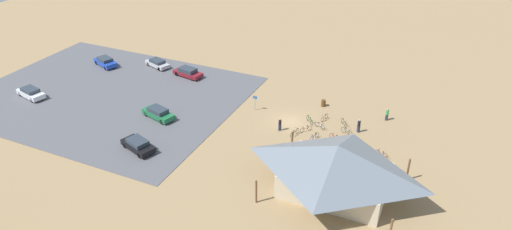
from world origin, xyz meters
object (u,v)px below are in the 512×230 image
bicycle_orange_yard_front (366,148)px  car_green_far_end (158,113)px  bicycle_silver_edge_north (344,122)px  trash_bin (323,103)px  bicycle_purple_yard_center (381,154)px  bicycle_white_lone_east (320,126)px  bike_pavilion (336,165)px  bicycle_red_edge_south (335,138)px  bicycle_blue_lone_west (314,137)px  bicycle_black_front_row (295,133)px  visitor_at_bikes (280,124)px  car_white_mid_lot (31,93)px  car_blue_second_row (105,62)px  car_black_aisle_side (138,145)px  bicycle_yellow_yard_left (325,118)px  visitor_by_pavilion (387,114)px  car_maroon_inner_stall (188,72)px  bicycle_teal_by_bin (347,132)px  lot_sign (255,101)px  car_silver_near_entry (157,63)px  visitor_crossing_yard (359,125)px  bicycle_green_trailside (310,120)px  bicycle_red_yard_right (306,129)px

bicycle_orange_yard_front → car_green_far_end: size_ratio=0.30×
bicycle_silver_edge_north → bicycle_orange_yard_front: bicycle_silver_edge_north is taller
trash_bin → car_green_far_end: (18.40, 11.99, 0.29)m
bicycle_purple_yard_center → bicycle_white_lone_east: 8.79m
bike_pavilion → bicycle_purple_yard_center: bearing=-111.3°
bicycle_red_edge_south → bicycle_purple_yard_center: 5.83m
bicycle_blue_lone_west → car_green_far_end: (19.92, 3.54, 0.38)m
bicycle_black_front_row → visitor_at_bikes: (2.09, -0.32, 0.51)m
bicycle_silver_edge_north → car_green_far_end: size_ratio=0.29×
car_white_mid_lot → bike_pavilion: bearing=177.0°
car_blue_second_row → car_black_aisle_side: car_blue_second_row is taller
bicycle_yellow_yard_left → visitor_by_pavilion: size_ratio=1.03×
car_maroon_inner_stall → car_blue_second_row: size_ratio=1.02×
trash_bin → bicycle_silver_edge_north: bearing=135.4°
bicycle_purple_yard_center → bicycle_teal_by_bin: bicycle_teal_by_bin is taller
lot_sign → car_blue_second_row: lot_sign is taller
car_silver_near_entry → car_black_aisle_side: bearing=119.8°
bicycle_black_front_row → car_black_aisle_side: (15.28, 10.53, 0.35)m
bicycle_white_lone_east → visitor_by_pavilion: visitor_by_pavilion is taller
bike_pavilion → car_blue_second_row: (42.30, -15.37, -2.39)m
car_blue_second_row → visitor_crossing_yard: 41.93m
bicycle_teal_by_bin → car_black_aisle_side: size_ratio=0.34×
car_blue_second_row → bicycle_green_trailside: bearing=174.4°
bicycle_teal_by_bin → bicycle_white_lone_east: (3.44, -0.08, -0.05)m
bicycle_orange_yard_front → car_black_aisle_side: 26.23m
bicycle_purple_yard_center → visitor_by_pavilion: size_ratio=0.95×
bicycle_red_edge_south → bicycle_orange_yard_front: 3.96m
trash_bin → car_green_far_end: size_ratio=0.18×
bicycle_orange_yard_front → bicycle_red_yard_right: bearing=-9.0°
car_maroon_inner_stall → car_silver_near_entry: size_ratio=1.05×
bicycle_yellow_yard_left → bicycle_black_front_row: 5.47m
bicycle_purple_yard_center → bicycle_yellow_yard_left: 9.79m
bicycle_silver_edge_north → bicycle_yellow_yard_left: bicycle_yellow_yard_left is taller
bike_pavilion → visitor_crossing_yard: size_ratio=7.50×
bicycle_blue_lone_west → car_blue_second_row: bearing=-10.5°
bicycle_yellow_yard_left → car_green_far_end: car_green_far_end is taller
trash_bin → visitor_by_pavilion: bearing=178.2°
bicycle_purple_yard_center → car_maroon_inner_stall: size_ratio=0.32×
bicycle_red_yard_right → car_silver_near_entry: car_silver_near_entry is taller
bicycle_red_edge_south → lot_sign: bearing=-13.3°
bicycle_orange_yard_front → bicycle_red_yard_right: bicycle_orange_yard_front is taller
bicycle_teal_by_bin → visitor_at_bikes: visitor_at_bikes is taller
car_black_aisle_side → car_white_mid_lot: 22.28m
bicycle_black_front_row → bicycle_blue_lone_west: bearing=-176.1°
car_white_mid_lot → car_black_aisle_side: bearing=168.1°
bicycle_white_lone_east → car_blue_second_row: bearing=-6.4°
bicycle_red_yard_right → car_blue_second_row: 36.35m
trash_bin → car_silver_near_entry: size_ratio=0.19×
visitor_by_pavilion → visitor_at_bikes: 14.03m
car_maroon_inner_stall → bicycle_silver_edge_north: bearing=170.5°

